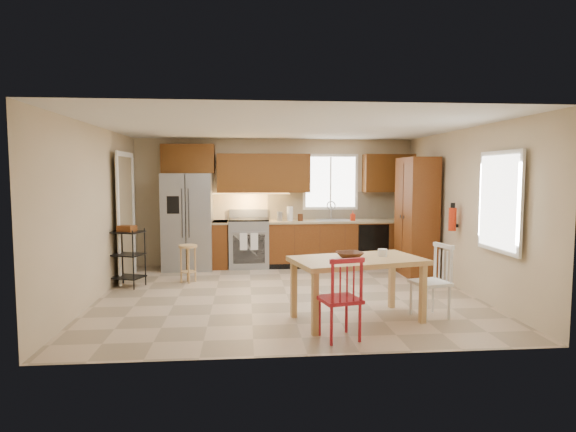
{
  "coord_description": "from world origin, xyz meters",
  "views": [
    {
      "loc": [
        -0.61,
        -7.1,
        1.81
      ],
      "look_at": [
        0.06,
        0.4,
        1.15
      ],
      "focal_mm": 30.0,
      "sensor_mm": 36.0,
      "label": 1
    }
  ],
  "objects_px": {
    "chair_red": "(339,298)",
    "table_bowl": "(350,259)",
    "utility_cart": "(128,258)",
    "soap_bottle": "(353,216)",
    "pantry": "(416,217)",
    "table_jar": "(383,254)",
    "fire_extinguisher": "(452,219)",
    "range_stove": "(249,244)",
    "dining_table": "(357,290)",
    "refrigerator": "(188,221)",
    "chair_white": "(430,281)",
    "bar_stool": "(188,264)"
  },
  "relations": [
    {
      "from": "chair_white",
      "to": "range_stove",
      "type": "bearing_deg",
      "value": 19.36
    },
    {
      "from": "refrigerator",
      "to": "range_stove",
      "type": "relative_size",
      "value": 1.98
    },
    {
      "from": "pantry",
      "to": "table_bowl",
      "type": "relative_size",
      "value": 6.62
    },
    {
      "from": "soap_bottle",
      "to": "table_bowl",
      "type": "relative_size",
      "value": 0.6
    },
    {
      "from": "bar_stool",
      "to": "dining_table",
      "type": "bearing_deg",
      "value": -21.23
    },
    {
      "from": "fire_extinguisher",
      "to": "range_stove",
      "type": "bearing_deg",
      "value": 147.38
    },
    {
      "from": "range_stove",
      "to": "dining_table",
      "type": "height_order",
      "value": "range_stove"
    },
    {
      "from": "range_stove",
      "to": "chair_red",
      "type": "height_order",
      "value": "same"
    },
    {
      "from": "table_bowl",
      "to": "utility_cart",
      "type": "distance_m",
      "value": 3.8
    },
    {
      "from": "refrigerator",
      "to": "bar_stool",
      "type": "xyz_separation_m",
      "value": [
        0.13,
        -1.18,
        -0.6
      ]
    },
    {
      "from": "soap_bottle",
      "to": "pantry",
      "type": "height_order",
      "value": "pantry"
    },
    {
      "from": "range_stove",
      "to": "pantry",
      "type": "height_order",
      "value": "pantry"
    },
    {
      "from": "refrigerator",
      "to": "chair_red",
      "type": "height_order",
      "value": "refrigerator"
    },
    {
      "from": "dining_table",
      "to": "chair_red",
      "type": "xyz_separation_m",
      "value": [
        -0.35,
        -0.65,
        0.08
      ]
    },
    {
      "from": "range_stove",
      "to": "table_bowl",
      "type": "relative_size",
      "value": 2.9
    },
    {
      "from": "chair_red",
      "to": "range_stove",
      "type": "bearing_deg",
      "value": 89.39
    },
    {
      "from": "table_bowl",
      "to": "pantry",
      "type": "bearing_deg",
      "value": 55.41
    },
    {
      "from": "fire_extinguisher",
      "to": "soap_bottle",
      "type": "bearing_deg",
      "value": 120.53
    },
    {
      "from": "range_stove",
      "to": "soap_bottle",
      "type": "relative_size",
      "value": 4.82
    },
    {
      "from": "fire_extinguisher",
      "to": "bar_stool",
      "type": "bearing_deg",
      "value": 169.28
    },
    {
      "from": "refrigerator",
      "to": "utility_cart",
      "type": "bearing_deg",
      "value": -119.59
    },
    {
      "from": "dining_table",
      "to": "bar_stool",
      "type": "relative_size",
      "value": 2.49
    },
    {
      "from": "fire_extinguisher",
      "to": "table_bowl",
      "type": "height_order",
      "value": "fire_extinguisher"
    },
    {
      "from": "chair_white",
      "to": "bar_stool",
      "type": "relative_size",
      "value": 1.46
    },
    {
      "from": "fire_extinguisher",
      "to": "chair_white",
      "type": "bearing_deg",
      "value": -122.16
    },
    {
      "from": "table_bowl",
      "to": "utility_cart",
      "type": "height_order",
      "value": "utility_cart"
    },
    {
      "from": "chair_red",
      "to": "fire_extinguisher",
      "type": "bearing_deg",
      "value": 30.84
    },
    {
      "from": "pantry",
      "to": "table_bowl",
      "type": "bearing_deg",
      "value": -124.59
    },
    {
      "from": "fire_extinguisher",
      "to": "chair_white",
      "type": "distance_m",
      "value": 1.85
    },
    {
      "from": "chair_red",
      "to": "utility_cart",
      "type": "xyz_separation_m",
      "value": [
        -2.91,
        2.73,
        0.01
      ]
    },
    {
      "from": "table_jar",
      "to": "bar_stool",
      "type": "xyz_separation_m",
      "value": [
        -2.67,
        2.21,
        -0.49
      ]
    },
    {
      "from": "soap_bottle",
      "to": "fire_extinguisher",
      "type": "bearing_deg",
      "value": -59.47
    },
    {
      "from": "table_jar",
      "to": "utility_cart",
      "type": "relative_size",
      "value": 0.14
    },
    {
      "from": "soap_bottle",
      "to": "table_jar",
      "type": "relative_size",
      "value": 1.42
    },
    {
      "from": "dining_table",
      "to": "table_jar",
      "type": "height_order",
      "value": "table_jar"
    },
    {
      "from": "dining_table",
      "to": "refrigerator",
      "type": "bearing_deg",
      "value": 111.69
    },
    {
      "from": "pantry",
      "to": "fire_extinguisher",
      "type": "distance_m",
      "value": 1.07
    },
    {
      "from": "fire_extinguisher",
      "to": "dining_table",
      "type": "bearing_deg",
      "value": -140.98
    },
    {
      "from": "range_stove",
      "to": "table_jar",
      "type": "bearing_deg",
      "value": -64.47
    },
    {
      "from": "chair_white",
      "to": "utility_cart",
      "type": "relative_size",
      "value": 0.98
    },
    {
      "from": "refrigerator",
      "to": "chair_red",
      "type": "distance_m",
      "value": 4.67
    },
    {
      "from": "utility_cart",
      "to": "refrigerator",
      "type": "bearing_deg",
      "value": 82.32
    },
    {
      "from": "refrigerator",
      "to": "bar_stool",
      "type": "relative_size",
      "value": 2.89
    },
    {
      "from": "chair_red",
      "to": "table_bowl",
      "type": "xyz_separation_m",
      "value": [
        0.25,
        0.65,
        0.31
      ]
    },
    {
      "from": "pantry",
      "to": "dining_table",
      "type": "bearing_deg",
      "value": -123.09
    },
    {
      "from": "soap_bottle",
      "to": "table_jar",
      "type": "height_order",
      "value": "soap_bottle"
    },
    {
      "from": "soap_bottle",
      "to": "pantry",
      "type": "distance_m",
      "value": 1.31
    },
    {
      "from": "pantry",
      "to": "dining_table",
      "type": "height_order",
      "value": "pantry"
    },
    {
      "from": "fire_extinguisher",
      "to": "table_bowl",
      "type": "relative_size",
      "value": 1.13
    },
    {
      "from": "fire_extinguisher",
      "to": "pantry",
      "type": "bearing_deg",
      "value": 100.78
    }
  ]
}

